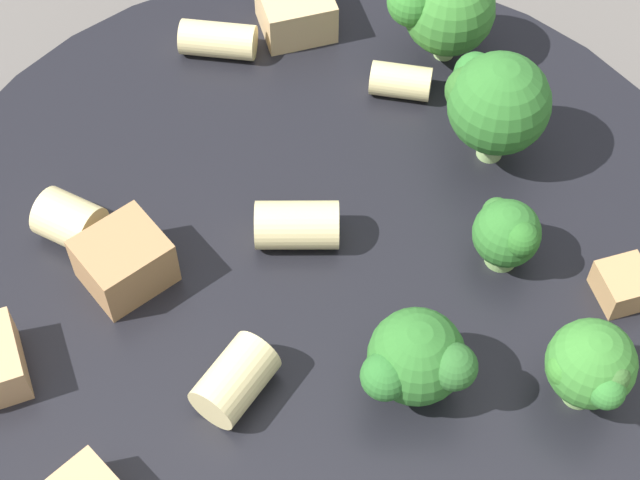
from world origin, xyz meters
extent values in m
plane|color=#5B5651|center=(0.00, 0.00, 0.00)|extent=(2.00, 2.00, 0.00)
cylinder|color=black|center=(0.00, 0.00, 0.02)|extent=(0.29, 0.29, 0.03)
cylinder|color=silver|center=(0.00, 0.00, 0.03)|extent=(0.26, 0.26, 0.01)
torus|color=black|center=(0.00, 0.00, 0.03)|extent=(0.29, 0.29, 0.00)
cylinder|color=#84AD60|center=(0.01, -0.06, 0.03)|extent=(0.01, 0.01, 0.01)
sphere|color=#2D6B28|center=(0.01, -0.06, 0.05)|extent=(0.02, 0.02, 0.02)
sphere|color=#2E6328|center=(0.02, -0.06, 0.05)|extent=(0.01, 0.01, 0.01)
sphere|color=#2B6724|center=(0.01, -0.07, 0.05)|extent=(0.01, 0.01, 0.01)
sphere|color=#2B6E24|center=(0.01, -0.06, 0.05)|extent=(0.01, 0.01, 0.01)
cylinder|color=#84AD60|center=(-0.03, -0.09, 0.04)|extent=(0.01, 0.01, 0.01)
sphere|color=#387A2D|center=(-0.03, -0.09, 0.05)|extent=(0.03, 0.03, 0.03)
sphere|color=#3A692D|center=(-0.04, -0.10, 0.06)|extent=(0.01, 0.01, 0.01)
sphere|color=#357729|center=(-0.04, -0.08, 0.05)|extent=(0.01, 0.01, 0.01)
sphere|color=#30722C|center=(-0.04, -0.10, 0.05)|extent=(0.01, 0.01, 0.01)
cylinder|color=#9EC175|center=(0.06, -0.05, 0.04)|extent=(0.01, 0.01, 0.02)
sphere|color=#2D6B28|center=(0.06, -0.05, 0.06)|extent=(0.04, 0.04, 0.04)
sphere|color=#2C6C2A|center=(0.07, -0.04, 0.06)|extent=(0.02, 0.02, 0.02)
sphere|color=#2F6325|center=(0.06, -0.04, 0.06)|extent=(0.02, 0.02, 0.02)
cylinder|color=#9EC175|center=(0.10, -0.03, 0.04)|extent=(0.01, 0.01, 0.01)
sphere|color=#387A2D|center=(0.10, -0.03, 0.05)|extent=(0.04, 0.04, 0.04)
sphere|color=#32792A|center=(0.10, -0.01, 0.06)|extent=(0.02, 0.02, 0.02)
sphere|color=#35692B|center=(0.10, -0.02, 0.06)|extent=(0.01, 0.01, 0.01)
cylinder|color=#84AD60|center=(-0.04, -0.04, 0.03)|extent=(0.01, 0.01, 0.01)
sphere|color=#2D6B28|center=(-0.04, -0.04, 0.05)|extent=(0.03, 0.03, 0.03)
sphere|color=#2B6829|center=(-0.05, -0.03, 0.05)|extent=(0.02, 0.02, 0.02)
sphere|color=#2B6028|center=(-0.05, -0.05, 0.05)|extent=(0.01, 0.01, 0.01)
cylinder|color=beige|center=(0.01, 0.01, 0.04)|extent=(0.02, 0.03, 0.02)
cylinder|color=beige|center=(0.09, 0.06, 0.04)|extent=(0.02, 0.03, 0.01)
cylinder|color=beige|center=(0.08, -0.01, 0.04)|extent=(0.01, 0.02, 0.01)
cylinder|color=beige|center=(-0.06, 0.01, 0.04)|extent=(0.03, 0.03, 0.02)
cylinder|color=beige|center=(-0.01, 0.09, 0.04)|extent=(0.02, 0.02, 0.02)
cube|color=#A87A4C|center=(-0.02, 0.06, 0.04)|extent=(0.04, 0.04, 0.02)
cube|color=tan|center=(0.01, -0.10, 0.04)|extent=(0.02, 0.02, 0.01)
cube|color=tan|center=(0.11, 0.03, 0.04)|extent=(0.04, 0.04, 0.02)
camera|label=1|loc=(-0.20, -0.05, 0.34)|focal=60.00mm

